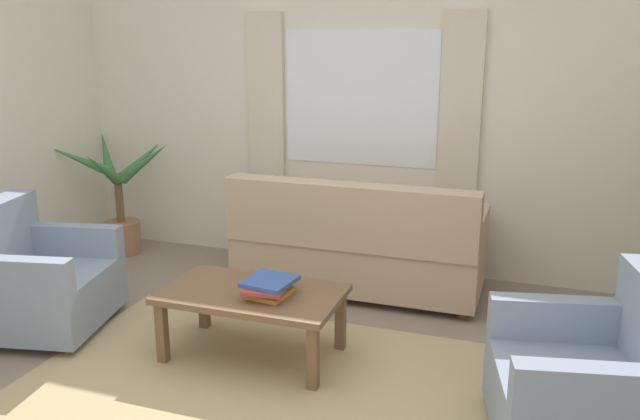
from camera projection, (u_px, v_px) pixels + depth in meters
ground_plane at (252, 387)px, 3.72m from camera, size 6.24×6.24×0.00m
wall_back at (362, 116)px, 5.44m from camera, size 5.32×0.12×2.60m
window_with_curtains at (359, 99)px, 5.32m from camera, size 1.98×0.07×1.40m
area_rug at (252, 386)px, 3.71m from camera, size 2.65×1.95×0.01m
couch at (357, 247)px, 5.03m from camera, size 1.90×0.82×0.92m
armchair_left at (35, 280)px, 4.38m from camera, size 0.98×0.99×0.88m
armchair_right at (597, 386)px, 3.06m from camera, size 0.98×0.99×0.88m
coffee_table at (252, 300)px, 3.98m from camera, size 1.10×0.64×0.44m
book_stack_on_table at (270, 286)px, 3.89m from camera, size 0.30×0.35×0.10m
potted_plant at (119, 201)px, 5.91m from camera, size 1.11×0.97×1.10m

